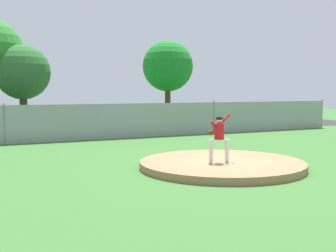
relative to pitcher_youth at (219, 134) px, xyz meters
name	(u,v)px	position (x,y,z in m)	size (l,w,h in m)	color
ground_plane	(150,147)	(0.24, 6.17, -1.18)	(80.00, 80.00, 0.00)	#386B2D
asphalt_strip	(97,131)	(0.24, 14.67, -1.17)	(44.00, 7.00, 0.01)	#2B2B2D
pitchers_mound	(222,165)	(0.24, 0.17, -1.05)	(5.56, 5.56, 0.25)	#99704C
pitcher_youth	(219,134)	(0.00, 0.00, 0.00)	(0.80, 0.32, 1.61)	silver
baseball	(233,163)	(0.28, -0.44, -0.89)	(0.07, 0.07, 0.07)	white
chainlink_fence	(121,121)	(0.24, 10.17, -0.22)	(30.09, 0.07, 2.02)	gray
parked_car_teal	(166,117)	(5.31, 14.95, -0.43)	(1.98, 4.27, 1.55)	#146066
parked_car_burgundy	(78,120)	(-1.04, 14.68, -0.38)	(2.03, 4.58, 1.66)	maroon
parked_car_white	(216,116)	(9.40, 14.83, -0.40)	(2.05, 4.40, 1.62)	silver
parked_car_charcoal	(125,119)	(2.06, 14.41, -0.43)	(2.06, 4.21, 1.56)	#232328
traffic_cone_orange	(4,135)	(-5.61, 12.50, -0.92)	(0.40, 0.40, 0.55)	orange
tree_bushy_near	(23,72)	(-3.44, 21.32, 2.81)	(4.08, 4.08, 6.05)	#4C331E
tree_slender_far	(168,66)	(9.79, 23.81, 3.71)	(4.71, 4.71, 7.27)	#4C331E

